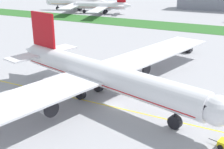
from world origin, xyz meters
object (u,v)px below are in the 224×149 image
Objects in this scene: service_truck_baggage_loader at (184,47)px; parked_airliner_far_centre at (102,6)px; parked_airliner_far_left at (77,2)px; ground_crew_wingwalker_port at (25,108)px; airliner_foreground at (98,74)px.

parked_airliner_far_centre reaches higher than service_truck_baggage_loader.
parked_airliner_far_left reaches higher than service_truck_baggage_loader.
service_truck_baggage_loader reaches higher than ground_crew_wingwalker_port.
parked_airliner_far_centre is (-73.85, 72.48, 3.57)m from service_truck_baggage_loader.
airliner_foreground is at bearing -54.42° from parked_airliner_far_left.
parked_airliner_far_centre reaches higher than ground_crew_wingwalker_port.
airliner_foreground is 49.58m from service_truck_baggage_loader.
parked_airliner_far_centre is (25.38, -6.92, -0.40)m from parked_airliner_far_left.
parked_airliner_far_centre is at bearing 112.76° from ground_crew_wingwalker_port.
service_truck_baggage_loader is 127.14m from parked_airliner_far_left.
service_truck_baggage_loader is at bearing -38.67° from parked_airliner_far_left.
ground_crew_wingwalker_port is 0.02× the size of parked_airliner_far_left.
parked_airliner_far_left reaches higher than ground_crew_wingwalker_port.
ground_crew_wingwalker_port is at bearing -105.93° from service_truck_baggage_loader.
service_truck_baggage_loader is (7.51, 48.82, -4.34)m from airliner_foreground.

